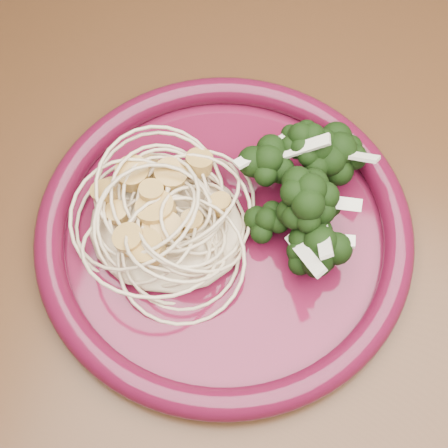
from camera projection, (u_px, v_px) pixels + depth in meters
name	position (u px, v px, depth m)	size (l,w,h in m)	color
dining_table	(93.00, 308.00, 0.60)	(1.20, 0.80, 0.75)	#472814
dinner_plate	(224.00, 229.00, 0.51)	(0.38, 0.38, 0.03)	#510D22
spaghetti_pile	(166.00, 224.00, 0.50)	(0.13, 0.11, 0.03)	#CEB88E
scallop_cluster	(162.00, 201.00, 0.47)	(0.13, 0.13, 0.04)	tan
broccoli_pile	(296.00, 215.00, 0.49)	(0.09, 0.16, 0.05)	black
onion_garnish	(301.00, 194.00, 0.46)	(0.07, 0.10, 0.05)	beige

